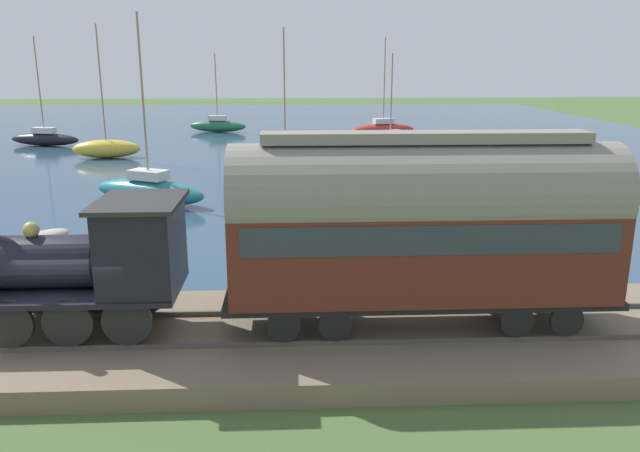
# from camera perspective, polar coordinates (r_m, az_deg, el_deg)

# --- Properties ---
(ground_plane) EXTENTS (200.00, 200.00, 0.00)m
(ground_plane) POSITION_cam_1_polar(r_m,az_deg,el_deg) (15.89, -20.37, -10.87)
(ground_plane) COLOR #476033
(harbor_water) EXTENTS (80.00, 80.00, 0.01)m
(harbor_water) POSITION_cam_1_polar(r_m,az_deg,el_deg) (57.15, -7.57, 8.14)
(harbor_water) COLOR #2D4760
(harbor_water) RESTS_ON ground
(rail_embankment) EXTENTS (5.31, 56.00, 0.63)m
(rail_embankment) POSITION_cam_1_polar(r_m,az_deg,el_deg) (15.78, -20.45, -10.01)
(rail_embankment) COLOR #756651
(rail_embankment) RESTS_ON ground
(steam_locomotive) EXTENTS (2.40, 5.19, 3.26)m
(steam_locomotive) POSITION_cam_1_polar(r_m,az_deg,el_deg) (14.95, -19.84, -2.78)
(steam_locomotive) COLOR black
(steam_locomotive) RESTS_ON rail_embankment
(passenger_coach) EXTENTS (2.33, 9.07, 4.51)m
(passenger_coach) POSITION_cam_1_polar(r_m,az_deg,el_deg) (14.37, 9.34, 0.42)
(passenger_coach) COLOR black
(passenger_coach) RESTS_ON rail_embankment
(sailboat_red) EXTENTS (2.74, 6.03, 8.56)m
(sailboat_red) POSITION_cam_1_polar(r_m,az_deg,el_deg) (56.65, 5.79, 8.81)
(sailboat_red) COLOR #B72D23
(sailboat_red) RESTS_ON harbor_water
(sailboat_black) EXTENTS (2.56, 5.99, 8.41)m
(sailboat_black) POSITION_cam_1_polar(r_m,az_deg,el_deg) (54.82, -23.85, 7.35)
(sailboat_black) COLOR black
(sailboat_black) RESTS_ON harbor_water
(sailboat_navy) EXTENTS (3.25, 5.93, 7.12)m
(sailboat_navy) POSITION_cam_1_polar(r_m,az_deg,el_deg) (46.03, 6.42, 7.43)
(sailboat_navy) COLOR #192347
(sailboat_navy) RESTS_ON harbor_water
(sailboat_teal) EXTENTS (4.16, 6.18, 8.73)m
(sailboat_teal) POSITION_cam_1_polar(r_m,az_deg,el_deg) (30.75, -15.33, 3.19)
(sailboat_teal) COLOR #1E707A
(sailboat_teal) RESTS_ON harbor_water
(sailboat_brown) EXTENTS (1.34, 5.76, 8.66)m
(sailboat_brown) POSITION_cam_1_polar(r_m,az_deg,el_deg) (41.72, -3.19, 6.62)
(sailboat_brown) COLOR brown
(sailboat_brown) RESTS_ON harbor_water
(sailboat_green) EXTENTS (2.35, 5.63, 7.24)m
(sailboat_green) POSITION_cam_1_polar(r_m,az_deg,el_deg) (60.73, -9.33, 9.07)
(sailboat_green) COLOR #236B42
(sailboat_green) RESTS_ON harbor_water
(sailboat_yellow) EXTENTS (1.91, 4.72, 9.00)m
(sailboat_yellow) POSITION_cam_1_polar(r_m,az_deg,el_deg) (46.35, -18.93, 6.74)
(sailboat_yellow) COLOR gold
(sailboat_yellow) RESTS_ON harbor_water
(rowboat_mid_harbor) EXTENTS (0.77, 2.85, 0.46)m
(rowboat_mid_harbor) POSITION_cam_1_polar(r_m,az_deg,el_deg) (26.50, -3.86, 0.88)
(rowboat_mid_harbor) COLOR #B7B2A3
(rowboat_mid_harbor) RESTS_ON harbor_water
(rowboat_near_shore) EXTENTS (2.41, 1.98, 0.45)m
(rowboat_near_shore) POSITION_cam_1_polar(r_m,az_deg,el_deg) (25.54, -23.98, -0.95)
(rowboat_near_shore) COLOR #B7B2A3
(rowboat_near_shore) RESTS_ON harbor_water
(rowboat_off_pier) EXTENTS (0.99, 2.02, 0.43)m
(rowboat_off_pier) POSITION_cam_1_polar(r_m,az_deg,el_deg) (22.86, 6.44, -1.52)
(rowboat_off_pier) COLOR beige
(rowboat_off_pier) RESTS_ON harbor_water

